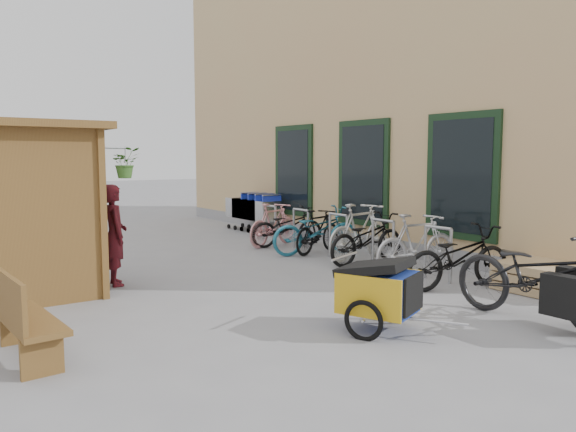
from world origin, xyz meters
TOP-DOWN VIEW (x-y plane):
  - ground at (0.00, 0.00)m, footprint 80.00×80.00m
  - building at (6.49, 4.50)m, footprint 6.07×13.00m
  - kiosk at (-3.28, 2.47)m, footprint 2.49×1.65m
  - bike_rack at (2.30, 2.40)m, footprint 0.05×5.35m
  - pallet_stack at (3.00, -1.40)m, footprint 1.00×1.20m
  - bench at (-3.67, -0.03)m, footprint 0.49×1.38m
  - shopping_carts at (3.00, 6.69)m, footprint 0.57×1.92m
  - child_trailer at (-0.24, -1.31)m, footprint 0.95×1.44m
  - cargo_bike at (1.45, -2.19)m, footprint 0.78×2.13m
  - person_kiosk at (-1.91, 2.61)m, footprint 0.44×0.60m
  - bike_0 at (2.15, -0.52)m, footprint 1.88×1.01m
  - bike_1 at (2.45, 0.56)m, footprint 1.72×0.66m
  - bike_2 at (2.37, 1.68)m, footprint 1.77×0.67m
  - bike_3 at (2.49, 2.00)m, footprint 1.87×0.84m
  - bike_4 at (2.21, 2.97)m, footprint 1.93×1.06m
  - bike_5 at (2.34, 3.07)m, footprint 1.54×0.84m
  - bike_6 at (2.33, 4.13)m, footprint 1.72×0.86m
  - bike_7 at (2.12, 4.37)m, footprint 1.63×0.90m

SIDE VIEW (x-z plane):
  - ground at x=0.00m, z-range 0.00..0.00m
  - pallet_stack at x=3.00m, z-range 0.01..0.41m
  - bike_6 at x=2.33m, z-range 0.00..0.86m
  - bench at x=-3.67m, z-range 0.01..0.87m
  - bike_5 at x=2.34m, z-range 0.00..0.89m
  - bike_2 at x=2.37m, z-range 0.00..0.92m
  - child_trailer at x=-0.24m, z-range 0.05..0.89m
  - bike_0 at x=2.15m, z-range 0.00..0.94m
  - bike_7 at x=2.12m, z-range 0.00..0.94m
  - bike_4 at x=2.21m, z-range 0.00..0.96m
  - bike_1 at x=2.45m, z-range 0.00..1.01m
  - bike_rack at x=2.30m, z-range 0.08..0.95m
  - bike_3 at x=2.49m, z-range 0.00..1.08m
  - cargo_bike at x=1.45m, z-range -0.01..1.11m
  - shopping_carts at x=3.00m, z-range 0.08..1.10m
  - person_kiosk at x=-1.91m, z-range 0.00..1.53m
  - kiosk at x=-3.28m, z-range 0.35..2.75m
  - building at x=6.49m, z-range -0.01..6.99m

